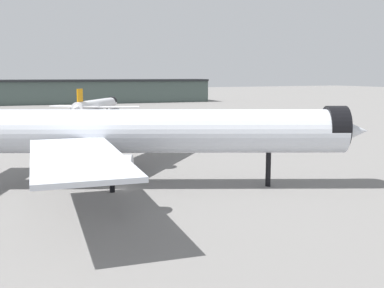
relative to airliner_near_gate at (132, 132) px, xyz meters
name	(u,v)px	position (x,y,z in m)	size (l,w,h in m)	color
ground	(121,188)	(-1.99, -0.32, -8.04)	(900.00, 900.00, 0.00)	slate
airliner_near_gate	(132,132)	(0.00, 0.00, 0.00)	(64.21, 57.70, 18.25)	silver
airliner_far_taxiway	(96,105)	(21.48, 106.67, -3.04)	(29.35, 33.05, 11.34)	white
service_truck_front	(55,143)	(-4.64, 39.46, -6.45)	(5.93, 4.63, 3.00)	black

